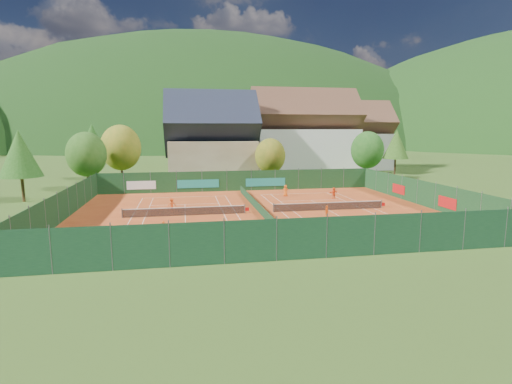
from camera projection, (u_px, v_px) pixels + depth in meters
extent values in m
plane|color=#2F4E18|center=(259.00, 213.00, 43.68)|extent=(600.00, 600.00, 0.00)
cube|color=#AC4119|center=(259.00, 213.00, 43.67)|extent=(40.00, 32.00, 0.01)
cube|color=white|center=(185.00, 197.00, 53.81)|extent=(10.97, 0.06, 0.00)
cube|color=white|center=(186.00, 248.00, 30.71)|extent=(10.97, 0.06, 0.00)
cube|color=white|center=(131.00, 218.00, 41.29)|extent=(0.06, 23.77, 0.00)
cube|color=white|center=(237.00, 214.00, 43.23)|extent=(0.06, 23.77, 0.00)
cube|color=white|center=(145.00, 217.00, 41.53)|extent=(0.06, 23.77, 0.00)
cube|color=white|center=(224.00, 214.00, 42.98)|extent=(0.06, 23.77, 0.00)
cube|color=white|center=(185.00, 204.00, 48.48)|extent=(8.23, 0.06, 0.00)
cube|color=white|center=(186.00, 230.00, 36.04)|extent=(8.23, 0.06, 0.00)
cube|color=white|center=(185.00, 216.00, 42.26)|extent=(0.06, 12.80, 0.00)
cube|color=white|center=(299.00, 194.00, 56.63)|extent=(10.97, 0.06, 0.00)
cube|color=white|center=(379.00, 238.00, 33.53)|extent=(10.97, 0.06, 0.00)
cube|color=white|center=(282.00, 212.00, 44.11)|extent=(0.06, 23.77, 0.00)
cube|color=white|center=(374.00, 208.00, 46.05)|extent=(0.06, 23.77, 0.00)
cube|color=white|center=(294.00, 211.00, 44.36)|extent=(0.06, 23.77, 0.00)
cube|color=white|center=(363.00, 209.00, 45.81)|extent=(0.06, 23.77, 0.00)
cube|color=white|center=(311.00, 200.00, 51.30)|extent=(8.23, 0.06, 0.00)
cube|color=white|center=(352.00, 223.00, 38.86)|extent=(8.23, 0.06, 0.00)
cube|color=white|center=(329.00, 210.00, 45.08)|extent=(0.06, 12.80, 0.00)
cylinder|color=#59595B|center=(122.00, 213.00, 41.05)|extent=(0.10, 0.10, 1.02)
cylinder|color=#59595B|center=(245.00, 209.00, 43.31)|extent=(0.10, 0.10, 1.02)
cube|color=black|center=(185.00, 211.00, 42.19)|extent=(12.80, 0.02, 0.86)
cube|color=white|center=(185.00, 207.00, 42.12)|extent=(12.80, 0.04, 0.06)
cube|color=red|center=(247.00, 209.00, 43.36)|extent=(0.40, 0.04, 0.40)
cylinder|color=#59595B|center=(274.00, 208.00, 43.87)|extent=(0.10, 0.10, 1.02)
cylinder|color=#59595B|center=(381.00, 204.00, 46.14)|extent=(0.10, 0.10, 1.02)
cube|color=black|center=(329.00, 206.00, 45.01)|extent=(12.80, 0.02, 0.86)
cube|color=white|center=(329.00, 202.00, 44.95)|extent=(12.80, 0.04, 0.06)
cube|color=red|center=(383.00, 204.00, 46.19)|extent=(0.40, 0.04, 0.40)
cube|color=#12331B|center=(259.00, 208.00, 43.59)|extent=(0.03, 28.80, 1.00)
cube|color=#153A1B|center=(239.00, 181.00, 58.98)|extent=(40.00, 0.04, 3.00)
cube|color=teal|center=(198.00, 184.00, 57.91)|extent=(6.00, 0.03, 1.20)
cube|color=teal|center=(266.00, 182.00, 59.68)|extent=(6.00, 0.03, 1.20)
cube|color=silver|center=(141.00, 185.00, 56.50)|extent=(4.00, 0.03, 1.20)
cube|color=#12331D|center=(302.00, 239.00, 27.89)|extent=(40.00, 0.04, 3.00)
cube|color=#13361A|center=(63.00, 206.00, 39.90)|extent=(0.04, 32.00, 3.00)
cube|color=#15391B|center=(426.00, 194.00, 46.97)|extent=(0.04, 32.00, 3.00)
cube|color=#B21414|center=(447.00, 203.00, 43.12)|extent=(0.03, 3.00, 1.20)
cube|color=#B21414|center=(398.00, 189.00, 52.84)|extent=(0.03, 3.00, 1.20)
cube|color=tan|center=(212.00, 160.00, 71.75)|extent=(15.00, 12.00, 7.00)
cube|color=#1E2333|center=(211.00, 124.00, 70.73)|extent=(16.20, 12.00, 12.00)
cube|color=silver|center=(304.00, 152.00, 80.78)|extent=(20.00, 11.00, 9.00)
cube|color=brown|center=(304.00, 115.00, 79.64)|extent=(21.60, 11.00, 11.00)
cube|color=silver|center=(352.00, 151.00, 91.10)|extent=(16.00, 10.00, 8.00)
cube|color=brown|center=(353.00, 123.00, 90.08)|extent=(17.28, 10.00, 10.00)
cylinder|color=#462D19|center=(88.00, 181.00, 59.00)|extent=(0.36, 0.36, 2.80)
ellipsoid|color=#295719|center=(86.00, 154.00, 58.37)|extent=(5.72, 5.72, 6.58)
cylinder|color=#402617|center=(122.00, 175.00, 65.51)|extent=(0.36, 0.36, 3.15)
ellipsoid|color=olive|center=(121.00, 148.00, 64.80)|extent=(6.44, 6.44, 7.40)
cylinder|color=#402817|center=(94.00, 170.00, 72.20)|extent=(0.36, 0.36, 3.50)
cone|color=#1E5217|center=(92.00, 142.00, 71.41)|extent=(5.60, 5.60, 6.50)
cylinder|color=#432A18|center=(270.00, 177.00, 65.92)|extent=(0.36, 0.36, 2.45)
ellipsoid|color=olive|center=(270.00, 156.00, 65.37)|extent=(5.01, 5.01, 5.76)
cylinder|color=#472A19|center=(366.00, 173.00, 71.01)|extent=(0.36, 0.36, 2.80)
ellipsoid|color=#1E5418|center=(367.00, 150.00, 70.39)|extent=(5.72, 5.72, 6.58)
cylinder|color=#402A17|center=(395.00, 167.00, 80.53)|extent=(0.36, 0.36, 3.15)
cone|color=#2A5217|center=(396.00, 144.00, 79.82)|extent=(5.04, 5.04, 5.85)
cylinder|color=#4D341B|center=(23.00, 189.00, 50.14)|extent=(0.36, 0.36, 3.15)
cone|color=#215217|center=(20.00, 153.00, 49.43)|extent=(5.04, 5.04, 5.85)
cylinder|color=#4B311B|center=(342.00, 163.00, 86.86)|extent=(0.36, 0.36, 3.50)
ellipsoid|color=olive|center=(343.00, 140.00, 86.08)|extent=(7.15, 7.15, 8.22)
ellipsoid|color=black|center=(206.00, 189.00, 343.59)|extent=(440.00, 440.00, 242.00)
cylinder|color=slate|center=(424.00, 232.00, 33.90)|extent=(0.02, 0.02, 0.80)
cylinder|color=slate|center=(427.00, 232.00, 33.96)|extent=(0.02, 0.02, 0.80)
cylinder|color=slate|center=(422.00, 231.00, 34.20)|extent=(0.02, 0.02, 0.80)
cylinder|color=slate|center=(425.00, 231.00, 34.25)|extent=(0.02, 0.02, 0.80)
cube|color=slate|center=(424.00, 230.00, 34.05)|extent=(0.34, 0.34, 0.30)
ellipsoid|color=#CCD833|center=(424.00, 230.00, 34.05)|extent=(0.28, 0.28, 0.16)
sphere|color=#CCD833|center=(193.00, 237.00, 33.77)|extent=(0.07, 0.07, 0.07)
sphere|color=#CCD833|center=(374.00, 239.00, 33.09)|extent=(0.07, 0.07, 0.07)
sphere|color=#CCD833|center=(263.00, 205.00, 48.01)|extent=(0.07, 0.07, 0.07)
sphere|color=#CCD833|center=(206.00, 200.00, 51.17)|extent=(0.07, 0.07, 0.07)
sphere|color=#CCD833|center=(379.00, 219.00, 40.46)|extent=(0.07, 0.07, 0.07)
imported|color=#E25614|center=(164.00, 229.00, 33.98)|extent=(0.54, 0.40, 1.34)
imported|color=#E65C14|center=(214.00, 229.00, 33.79)|extent=(0.73, 0.61, 1.35)
imported|color=#DB4813|center=(172.00, 205.00, 44.30)|extent=(1.04, 0.69, 1.51)
imported|color=orange|center=(327.00, 212.00, 41.10)|extent=(0.74, 0.79, 1.31)
imported|color=#E15C14|center=(285.00, 191.00, 54.20)|extent=(0.86, 0.65, 1.58)
imported|color=#F64D15|center=(334.00, 193.00, 52.50)|extent=(1.45, 0.77, 1.49)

